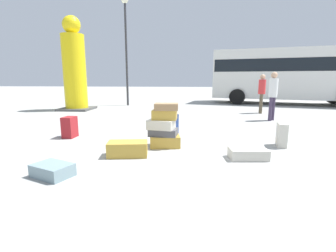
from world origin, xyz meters
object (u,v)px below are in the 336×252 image
suitcase_cream_left_side (282,135)px  suitcase_tower (164,128)px  person_bearded_onlooker (262,90)px  suitcase_slate_foreground_far (53,170)px  parked_bus (288,73)px  suitcase_tan_behind_tower (128,149)px  suitcase_maroon_foreground_near (70,127)px  suitcase_navy_right_side (171,123)px  yellow_dummy_statue (74,69)px  suitcase_cream_white_trunk (248,154)px  person_tourist_with_camera (273,92)px  lamp_post (126,35)px

suitcase_cream_left_side → suitcase_tower: bearing=-164.8°
suitcase_cream_left_side → person_bearded_onlooker: 5.70m
suitcase_slate_foreground_far → parked_bus: 14.35m
suitcase_cream_left_side → parked_bus: 10.54m
suitcase_tower → suitcase_tan_behind_tower: 1.03m
suitcase_cream_left_side → suitcase_maroon_foreground_near: size_ratio=0.99×
suitcase_navy_right_side → yellow_dummy_statue: size_ratio=0.13×
suitcase_cream_left_side → suitcase_maroon_foreground_near: suitcase_maroon_foreground_near is taller
suitcase_tower → yellow_dummy_statue: (-4.98, 6.24, 1.50)m
suitcase_cream_white_trunk → suitcase_maroon_foreground_near: size_ratio=1.30×
suitcase_cream_white_trunk → suitcase_slate_foreground_far: bearing=-165.6°
suitcase_navy_right_side → parked_bus: size_ratio=0.06×
suitcase_cream_white_trunk → person_tourist_with_camera: size_ratio=0.40×
person_bearded_onlooker → parked_bus: parked_bus is taller
parked_bus → lamp_post: bearing=-155.6°
suitcase_tan_behind_tower → person_bearded_onlooker: bearing=48.6°
suitcase_cream_white_trunk → suitcase_tan_behind_tower: bearing=175.5°
suitcase_cream_white_trunk → lamp_post: bearing=111.5°
suitcase_tan_behind_tower → person_tourist_with_camera: 6.27m
person_bearded_onlooker → parked_bus: (2.57, 4.23, 0.82)m
suitcase_maroon_foreground_near → suitcase_navy_right_side: bearing=20.5°
suitcase_cream_white_trunk → person_bearded_onlooker: person_bearded_onlooker is taller
suitcase_cream_left_side → lamp_post: lamp_post is taller
suitcase_tower → suitcase_cream_white_trunk: size_ratio=1.39×
person_bearded_onlooker → lamp_post: lamp_post is taller
suitcase_tower → suitcase_tan_behind_tower: (-0.64, -0.75, -0.29)m
parked_bus → person_bearded_onlooker: bearing=-106.6°
suitcase_maroon_foreground_near → lamp_post: (-0.48, 7.84, 3.53)m
suitcase_cream_left_side → person_bearded_onlooker: person_bearded_onlooker is taller
suitcase_tower → suitcase_maroon_foreground_near: suitcase_tower is taller
suitcase_cream_white_trunk → person_tourist_with_camera: 5.01m
suitcase_cream_left_side → suitcase_tan_behind_tower: bearing=-153.2°
suitcase_tan_behind_tower → suitcase_slate_foreground_far: bearing=-136.9°
suitcase_tower → suitcase_slate_foreground_far: size_ratio=1.63×
suitcase_tan_behind_tower → person_bearded_onlooker: size_ratio=0.46×
yellow_dummy_statue → suitcase_cream_left_side: bearing=-38.2°
suitcase_tan_behind_tower → lamp_post: lamp_post is taller
suitcase_navy_right_side → yellow_dummy_statue: bearing=112.9°
suitcase_tower → suitcase_slate_foreground_far: suitcase_tower is taller
suitcase_maroon_foreground_near → suitcase_slate_foreground_far: bearing=-66.0°
suitcase_cream_white_trunk → person_tourist_with_camera: person_tourist_with_camera is taller
suitcase_tower → person_bearded_onlooker: size_ratio=0.58×
suitcase_navy_right_side → yellow_dummy_statue: (-5.03, 4.78, 1.67)m
suitcase_navy_right_side → person_tourist_with_camera: person_tourist_with_camera is taller
suitcase_navy_right_side → suitcase_slate_foreground_far: 3.72m
suitcase_tower → lamp_post: size_ratio=0.17×
suitcase_cream_white_trunk → suitcase_navy_right_side: suitcase_navy_right_side is taller
person_tourist_with_camera → parked_bus: (2.70, 6.18, 0.80)m
suitcase_navy_right_side → parked_bus: (6.16, 8.59, 1.56)m
suitcase_cream_left_side → person_bearded_onlooker: bearing=89.3°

